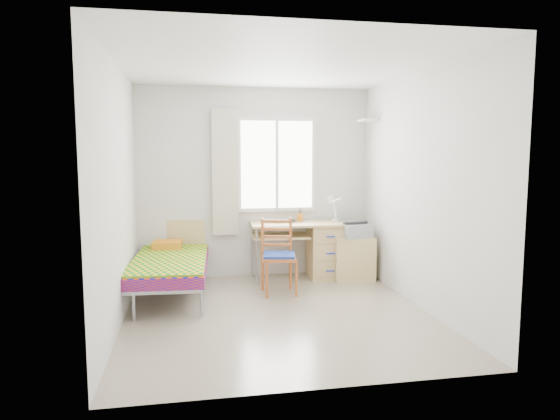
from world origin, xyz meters
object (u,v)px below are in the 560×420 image
object	(u,v)px
bed	(170,263)
chair	(279,251)
desk	(320,248)
cabinet	(352,257)
printer	(353,229)

from	to	relation	value
bed	chair	xyz separation A→B (m)	(1.31, -0.14, 0.12)
bed	desk	xyz separation A→B (m)	(2.00, 0.49, 0.03)
cabinet	printer	size ratio (longest dim) A/B	1.17
bed	chair	world-z (taller)	chair
chair	printer	world-z (taller)	chair
cabinet	chair	bearing A→B (deg)	-151.62
bed	printer	bearing A→B (deg)	11.62
desk	chair	bearing A→B (deg)	-134.65
chair	bed	bearing A→B (deg)	-175.78
desk	printer	xyz separation A→B (m)	(0.42, -0.15, 0.26)
printer	chair	bearing A→B (deg)	-166.00
desk	printer	world-z (taller)	printer
chair	printer	distance (m)	1.21
bed	chair	bearing A→B (deg)	-2.35
chair	cabinet	world-z (taller)	chair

